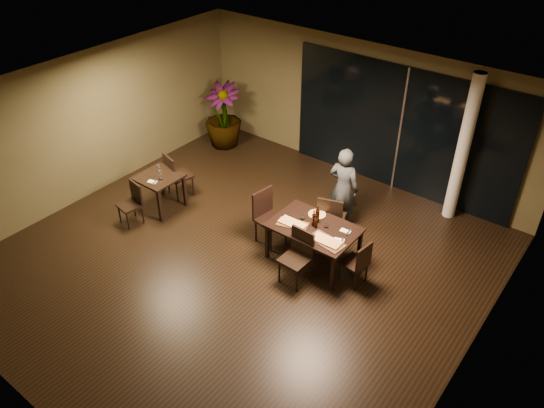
{
  "coord_description": "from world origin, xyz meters",
  "views": [
    {
      "loc": [
        4.9,
        -5.47,
        6.28
      ],
      "look_at": [
        0.26,
        0.56,
        1.05
      ],
      "focal_mm": 35.0,
      "sensor_mm": 36.0,
      "label": 1
    }
  ],
  "objects_px": {
    "chair_main_left": "(267,214)",
    "chair_side_near": "(132,201)",
    "main_table": "(314,230)",
    "chair_main_right": "(358,262)",
    "diner": "(343,188)",
    "bottle_c": "(317,214)",
    "bottle_b": "(316,221)",
    "chair_main_near": "(298,254)",
    "side_table": "(159,182)",
    "chair_main_far": "(331,217)",
    "potted_plant": "(223,116)",
    "bottle_a": "(314,218)",
    "chair_side_far": "(176,173)"
  },
  "relations": [
    {
      "from": "chair_main_left",
      "to": "bottle_a",
      "type": "bearing_deg",
      "value": -79.64
    },
    {
      "from": "chair_main_right",
      "to": "diner",
      "type": "height_order",
      "value": "diner"
    },
    {
      "from": "chair_main_left",
      "to": "bottle_b",
      "type": "bearing_deg",
      "value": -81.13
    },
    {
      "from": "bottle_a",
      "to": "side_table",
      "type": "bearing_deg",
      "value": -171.18
    },
    {
      "from": "chair_main_far",
      "to": "bottle_b",
      "type": "height_order",
      "value": "chair_main_far"
    },
    {
      "from": "side_table",
      "to": "bottle_a",
      "type": "bearing_deg",
      "value": 8.82
    },
    {
      "from": "bottle_c",
      "to": "chair_main_near",
      "type": "bearing_deg",
      "value": -81.85
    },
    {
      "from": "bottle_b",
      "to": "chair_main_left",
      "type": "bearing_deg",
      "value": -179.25
    },
    {
      "from": "diner",
      "to": "potted_plant",
      "type": "distance_m",
      "value": 4.16
    },
    {
      "from": "side_table",
      "to": "chair_main_right",
      "type": "distance_m",
      "value": 4.36
    },
    {
      "from": "main_table",
      "to": "potted_plant",
      "type": "height_order",
      "value": "potted_plant"
    },
    {
      "from": "chair_main_near",
      "to": "chair_side_near",
      "type": "distance_m",
      "value": 3.58
    },
    {
      "from": "main_table",
      "to": "chair_main_right",
      "type": "xyz_separation_m",
      "value": [
        0.93,
        -0.05,
        -0.2
      ]
    },
    {
      "from": "chair_main_right",
      "to": "bottle_c",
      "type": "height_order",
      "value": "bottle_c"
    },
    {
      "from": "main_table",
      "to": "chair_main_right",
      "type": "distance_m",
      "value": 0.95
    },
    {
      "from": "chair_main_far",
      "to": "chair_side_near",
      "type": "distance_m",
      "value": 3.86
    },
    {
      "from": "chair_side_near",
      "to": "bottle_a",
      "type": "xyz_separation_m",
      "value": [
        3.43,
        1.19,
        0.42
      ]
    },
    {
      "from": "chair_side_far",
      "to": "diner",
      "type": "bearing_deg",
      "value": -143.11
    },
    {
      "from": "chair_main_near",
      "to": "potted_plant",
      "type": "xyz_separation_m",
      "value": [
        -4.27,
        2.89,
        0.24
      ]
    },
    {
      "from": "chair_main_far",
      "to": "bottle_a",
      "type": "relative_size",
      "value": 3.25
    },
    {
      "from": "chair_main_left",
      "to": "chair_side_near",
      "type": "relative_size",
      "value": 1.22
    },
    {
      "from": "diner",
      "to": "bottle_a",
      "type": "relative_size",
      "value": 5.32
    },
    {
      "from": "chair_main_near",
      "to": "chair_side_near",
      "type": "relative_size",
      "value": 1.14
    },
    {
      "from": "chair_main_far",
      "to": "chair_side_near",
      "type": "height_order",
      "value": "chair_main_far"
    },
    {
      "from": "main_table",
      "to": "chair_main_left",
      "type": "height_order",
      "value": "chair_main_left"
    },
    {
      "from": "chair_main_left",
      "to": "bottle_a",
      "type": "height_order",
      "value": "bottle_a"
    },
    {
      "from": "chair_main_near",
      "to": "chair_main_far",
      "type": "bearing_deg",
      "value": 97.81
    },
    {
      "from": "chair_side_far",
      "to": "bottle_a",
      "type": "bearing_deg",
      "value": -163.84
    },
    {
      "from": "bottle_a",
      "to": "bottle_b",
      "type": "xyz_separation_m",
      "value": [
        0.06,
        -0.02,
        -0.03
      ]
    },
    {
      "from": "potted_plant",
      "to": "chair_main_near",
      "type": "bearing_deg",
      "value": -34.04
    },
    {
      "from": "side_table",
      "to": "chair_main_near",
      "type": "xyz_separation_m",
      "value": [
        3.47,
        -0.06,
        -0.07
      ]
    },
    {
      "from": "diner",
      "to": "bottle_c",
      "type": "relative_size",
      "value": 4.82
    },
    {
      "from": "chair_main_right",
      "to": "chair_side_far",
      "type": "distance_m",
      "value": 4.39
    },
    {
      "from": "diner",
      "to": "potted_plant",
      "type": "bearing_deg",
      "value": -20.21
    },
    {
      "from": "main_table",
      "to": "chair_main_near",
      "type": "bearing_deg",
      "value": -83.35
    },
    {
      "from": "chair_main_right",
      "to": "bottle_b",
      "type": "xyz_separation_m",
      "value": [
        -0.9,
        0.05,
        0.4
      ]
    },
    {
      "from": "chair_main_far",
      "to": "diner",
      "type": "height_order",
      "value": "diner"
    },
    {
      "from": "chair_side_near",
      "to": "bottle_a",
      "type": "bearing_deg",
      "value": 29.44
    },
    {
      "from": "chair_side_far",
      "to": "chair_main_near",
      "type": "bearing_deg",
      "value": -173.27
    },
    {
      "from": "chair_main_far",
      "to": "diner",
      "type": "relative_size",
      "value": 0.61
    },
    {
      "from": "main_table",
      "to": "diner",
      "type": "xyz_separation_m",
      "value": [
        -0.18,
        1.26,
        0.16
      ]
    },
    {
      "from": "main_table",
      "to": "chair_main_near",
      "type": "relative_size",
      "value": 1.53
    },
    {
      "from": "bottle_a",
      "to": "diner",
      "type": "bearing_deg",
      "value": 97.08
    },
    {
      "from": "main_table",
      "to": "chair_main_left",
      "type": "relative_size",
      "value": 1.43
    },
    {
      "from": "chair_main_near",
      "to": "diner",
      "type": "height_order",
      "value": "diner"
    },
    {
      "from": "side_table",
      "to": "bottle_c",
      "type": "relative_size",
      "value": 2.31
    },
    {
      "from": "chair_side_near",
      "to": "bottle_c",
      "type": "distance_m",
      "value": 3.69
    },
    {
      "from": "chair_main_right",
      "to": "bottle_a",
      "type": "relative_size",
      "value": 2.72
    },
    {
      "from": "chair_main_far",
      "to": "chair_side_near",
      "type": "xyz_separation_m",
      "value": [
        -3.41,
        -1.8,
        -0.09
      ]
    },
    {
      "from": "main_table",
      "to": "bottle_a",
      "type": "bearing_deg",
      "value": 143.29
    }
  ]
}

